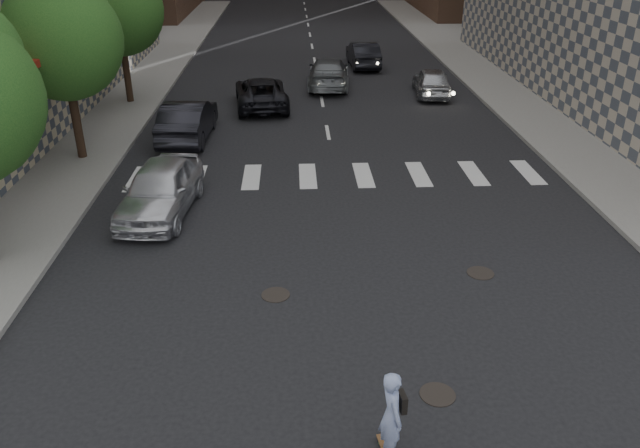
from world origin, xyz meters
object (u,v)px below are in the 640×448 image
Objects in this scene: traffic_car_e at (363,54)px; tree_b at (64,34)px; silver_sedan at (160,189)px; traffic_car_b at (329,73)px; tree_c at (119,5)px; skateboarder at (392,415)px; traffic_car_c at (261,92)px; traffic_car_d at (432,81)px; traffic_car_a at (188,120)px.

tree_b is at bearing 49.84° from traffic_car_e.
silver_sedan is 17.00m from traffic_car_b.
traffic_car_b is (9.95, 2.86, -3.88)m from tree_c.
traffic_car_c is at bearing 89.75° from skateboarder.
tree_b reaches higher than traffic_car_e.
traffic_car_e reaches higher than traffic_car_c.
traffic_car_e is (8.52, 20.86, -0.05)m from silver_sedan.
traffic_car_e is at bearing -111.34° from traffic_car_b.
skateboarder is 31.13m from traffic_car_e.
traffic_car_e is at bearing 73.81° from silver_sedan.
traffic_car_b is (9.95, 10.86, -3.88)m from tree_b.
traffic_car_c is at bearing 16.97° from traffic_car_d.
traffic_car_a is at bearing 97.67° from silver_sedan.
traffic_car_c is at bearing -8.67° from tree_c.
tree_b is 1.00× the size of tree_c.
tree_c is 7.63m from traffic_car_c.
traffic_car_a is 1.17× the size of traffic_car_d.
traffic_car_a is at bearing 31.66° from tree_b.
silver_sedan is (3.84, -13.00, -3.84)m from tree_c.
traffic_car_a is at bearing 34.86° from traffic_car_d.
skateboarder is at bearing 92.05° from traffic_car_c.
traffic_car_e is at bearing 76.65° from skateboarder.
traffic_car_d is (5.21, -2.00, -0.05)m from traffic_car_b.
traffic_car_b is (0.46, 26.00, -0.17)m from skateboarder.
traffic_car_a is at bearing 100.58° from skateboarder.
tree_c reaches higher than traffic_car_d.
traffic_car_c is (-3.50, -3.85, -0.06)m from traffic_car_b.
silver_sedan is at bearing -52.47° from tree_b.
silver_sedan is (3.84, -5.00, -3.84)m from tree_b.
traffic_car_e is (12.37, 7.86, -3.89)m from tree_c.
tree_c is at bearing 104.26° from skateboarder.
tree_b is at bearing 133.56° from silver_sedan.
skateboarder is at bearing 93.43° from traffic_car_b.
traffic_car_c is at bearing 47.36° from tree_b.
traffic_car_a is at bearing -57.73° from tree_c.
traffic_car_b is 5.55m from traffic_car_e.
tree_b is at bearing 51.93° from traffic_car_b.
tree_c is 7.81m from traffic_car_a.
skateboarder is 0.39× the size of traffic_car_e.
tree_c is 25.28m from skateboarder.
traffic_car_b is at bearing 16.05° from tree_c.
tree_b is 1.33× the size of traffic_car_a.
tree_b reaches higher than traffic_car_d.
silver_sedan is 0.89× the size of traffic_car_b.
traffic_car_e is (2.41, 5.00, -0.01)m from traffic_car_b.
traffic_car_d is at bearing 68.66° from skateboarder.
skateboarder reaches higher than traffic_car_a.
tree_b is 5.74m from traffic_car_a.
silver_sedan is at bearing 65.56° from traffic_car_e.
tree_b is 18.00m from traffic_car_d.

